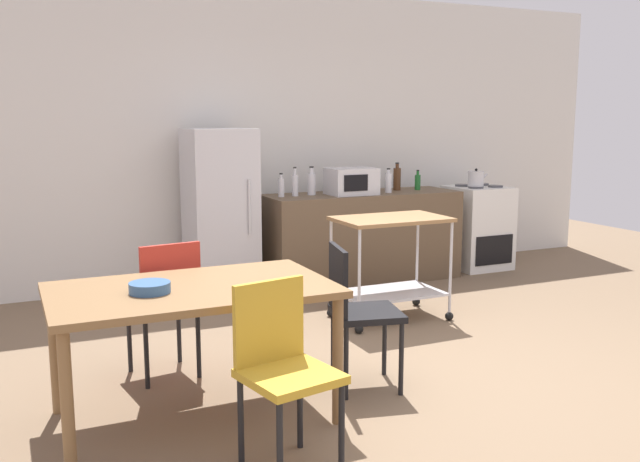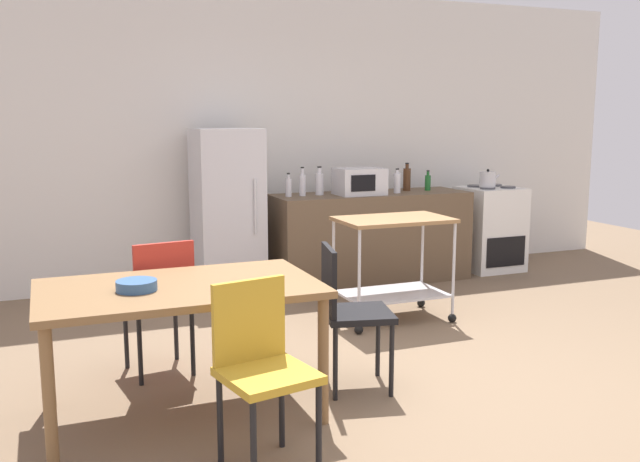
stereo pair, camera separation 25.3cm
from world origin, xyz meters
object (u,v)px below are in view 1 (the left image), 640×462
(bottle_vinegar, at_px, (397,178))
(refrigerator, at_px, (220,212))
(bottle_soy_sauce, at_px, (295,184))
(fruit_bowl, at_px, (150,288))
(bottle_wine, at_px, (281,187))
(kettle, at_px, (476,179))
(bottle_sesame_oil, at_px, (312,183))
(chair_mustard, at_px, (282,362))
(dining_table, at_px, (192,301))
(microwave, at_px, (351,181))
(bottle_soda, at_px, (418,182))
(stove_oven, at_px, (477,227))
(chair_black, at_px, (356,306))
(kitchen_cart, at_px, (391,251))
(bottle_olive_oil, at_px, (388,182))
(chair_red, at_px, (165,299))

(bottle_vinegar, bearing_deg, refrigerator, 179.57)
(bottle_soy_sauce, relative_size, fruit_bowl, 1.30)
(refrigerator, xyz_separation_m, bottle_soy_sauce, (0.73, -0.07, 0.24))
(bottle_wine, bearing_deg, bottle_soy_sauce, 4.69)
(bottle_vinegar, bearing_deg, kettle, -10.64)
(bottle_sesame_oil, xyz_separation_m, kettle, (1.87, -0.13, -0.01))
(kettle, bearing_deg, chair_mustard, -137.99)
(refrigerator, height_order, bottle_soy_sauce, refrigerator)
(bottle_wine, bearing_deg, kettle, -2.54)
(dining_table, height_order, refrigerator, refrigerator)
(dining_table, bearing_deg, microwave, 47.54)
(bottle_soda, relative_size, fruit_bowl, 0.98)
(fruit_bowl, height_order, kettle, kettle)
(refrigerator, height_order, bottle_wine, refrigerator)
(bottle_sesame_oil, height_order, microwave, bottle_sesame_oil)
(stove_oven, distance_m, bottle_wine, 2.38)
(chair_black, distance_m, bottle_vinegar, 3.19)
(refrigerator, bearing_deg, bottle_wine, -8.06)
(stove_oven, xyz_separation_m, kitchen_cart, (-1.88, -1.32, 0.12))
(microwave, xyz_separation_m, bottle_soda, (0.83, 0.10, -0.05))
(bottle_wine, bearing_deg, bottle_olive_oil, -5.42)
(bottle_sesame_oil, distance_m, microwave, 0.39)
(bottle_soda, bearing_deg, bottle_olive_oil, -165.35)
(dining_table, distance_m, chair_mustard, 0.76)
(bottle_olive_oil, bearing_deg, microwave, 178.73)
(bottle_olive_oil, bearing_deg, bottle_sesame_oil, 169.80)
(bottle_wine, bearing_deg, bottle_vinegar, 2.94)
(stove_oven, bearing_deg, chair_red, -154.18)
(chair_mustard, height_order, kettle, kettle)
(bottle_wine, relative_size, bottle_soda, 1.09)
(bottle_soy_sauce, xyz_separation_m, microwave, (0.56, -0.11, 0.02))
(bottle_soda, distance_m, fruit_bowl, 4.17)
(stove_oven, xyz_separation_m, bottle_wine, (-2.32, -0.00, 0.54))
(chair_red, height_order, kitchen_cart, chair_red)
(chair_mustard, distance_m, bottle_soda, 4.30)
(stove_oven, height_order, bottle_sesame_oil, bottle_sesame_oil)
(kitchen_cart, bearing_deg, bottle_vinegar, 57.47)
(kitchen_cart, height_order, kettle, kettle)
(fruit_bowl, bearing_deg, microwave, 45.19)
(bottle_wine, bearing_deg, microwave, -7.83)
(kitchen_cart, bearing_deg, bottle_soy_sauce, 102.36)
(chair_black, distance_m, bottle_sesame_oil, 2.72)
(chair_mustard, height_order, bottle_vinegar, bottle_vinegar)
(bottle_olive_oil, distance_m, kettle, 1.09)
(dining_table, relative_size, bottle_vinegar, 5.23)
(bottle_wine, bearing_deg, kitchen_cart, -71.57)
(bottle_soy_sauce, distance_m, bottle_vinegar, 1.17)
(refrigerator, distance_m, bottle_soy_sauce, 0.77)
(stove_oven, relative_size, bottle_soda, 4.40)
(bottle_olive_oil, height_order, kettle, bottle_olive_oil)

